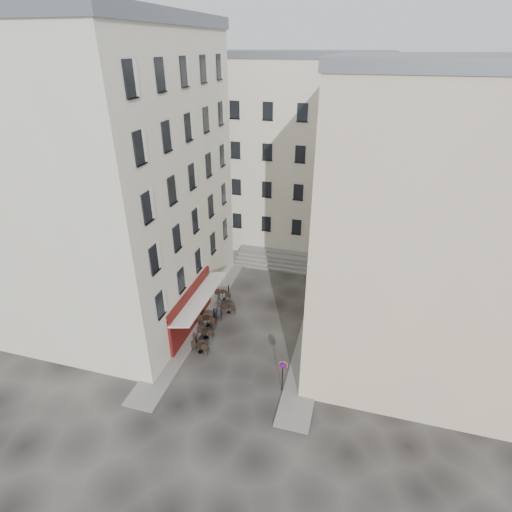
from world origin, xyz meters
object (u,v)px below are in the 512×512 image
(bistro_table_b, at_px, (206,333))
(pedestrian, at_px, (219,312))
(no_parking_sign, at_px, (283,370))
(bistro_table_a, at_px, (200,347))

(bistro_table_b, height_order, pedestrian, pedestrian)
(no_parking_sign, relative_size, bistro_table_b, 1.85)
(bistro_table_b, distance_m, pedestrian, 2.25)
(bistro_table_b, xyz_separation_m, pedestrian, (0.20, 2.21, 0.39))
(no_parking_sign, height_order, bistro_table_a, no_parking_sign)
(no_parking_sign, distance_m, bistro_table_b, 7.40)
(pedestrian, bearing_deg, bistro_table_b, 50.46)
(no_parking_sign, bearing_deg, bistro_table_a, 159.81)
(pedestrian, bearing_deg, bistro_table_a, 56.04)
(bistro_table_a, height_order, bistro_table_b, bistro_table_a)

